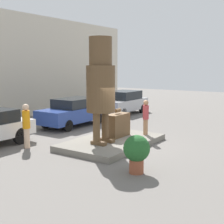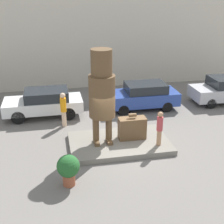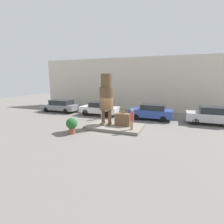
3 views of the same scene
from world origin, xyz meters
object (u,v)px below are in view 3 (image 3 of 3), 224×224
at_px(giant_suitcase, 123,119).
at_px(tourist, 132,118).
at_px(parked_car_silver, 211,115).
at_px(parked_car_blue, 151,112).
at_px(planter_pot, 72,124).
at_px(worker_hivis, 102,109).
at_px(parked_car_white, 100,108).
at_px(parked_car_grey, 60,106).
at_px(statue_figure, 106,95).

relative_size(giant_suitcase, tourist, 0.79).
bearing_deg(parked_car_silver, giant_suitcase, 30.38).
height_order(parked_car_blue, planter_pot, parked_car_blue).
relative_size(giant_suitcase, worker_hivis, 0.69).
relative_size(parked_car_white, planter_pot, 3.51).
bearing_deg(worker_hivis, parked_car_silver, 9.24).
distance_m(tourist, parked_car_grey, 11.58).
bearing_deg(tourist, parked_car_blue, 81.77).
height_order(giant_suitcase, tourist, tourist).
xyz_separation_m(parked_car_grey, parked_car_white, (5.45, -0.21, 0.03)).
bearing_deg(worker_hivis, planter_pot, -91.39).
distance_m(statue_figure, planter_pot, 3.68).
relative_size(parked_car_grey, parked_car_white, 1.09).
xyz_separation_m(giant_suitcase, tourist, (1.00, -0.85, 0.35)).
bearing_deg(parked_car_white, planter_pot, 97.13).
bearing_deg(parked_car_blue, parked_car_grey, -1.11).
bearing_deg(parked_car_blue, statue_figure, 53.28).
xyz_separation_m(statue_figure, worker_hivis, (-1.56, 2.59, -1.70)).
height_order(tourist, parked_car_white, tourist).
height_order(giant_suitcase, parked_car_grey, parked_car_grey).
relative_size(parked_car_white, worker_hivis, 2.34).
distance_m(statue_figure, parked_car_blue, 5.52).
relative_size(statue_figure, giant_suitcase, 3.38).
distance_m(planter_pot, worker_hivis, 5.20).
bearing_deg(parked_car_silver, parked_car_white, 0.25).
height_order(tourist, parked_car_silver, tourist).
height_order(giant_suitcase, planter_pot, giant_suitcase).
bearing_deg(parked_car_white, parked_car_blue, 179.96).
xyz_separation_m(parked_car_white, parked_car_silver, (10.93, 0.05, 0.01)).
height_order(giant_suitcase, parked_car_blue, parked_car_blue).
xyz_separation_m(statue_figure, planter_pot, (-1.69, -2.60, -1.98)).
relative_size(parked_car_grey, planter_pot, 3.82).
bearing_deg(parked_car_grey, parked_car_blue, 178.89).
bearing_deg(parked_car_silver, parked_car_blue, 0.55).
height_order(statue_figure, tourist, statue_figure).
bearing_deg(giant_suitcase, worker_hivis, 139.99).
distance_m(statue_figure, parked_car_grey, 9.31).
bearing_deg(statue_figure, parked_car_silver, 26.64).
bearing_deg(parked_car_blue, parked_car_white, -0.04).
height_order(statue_figure, planter_pot, statue_figure).
distance_m(parked_car_blue, worker_hivis, 4.93).
xyz_separation_m(giant_suitcase, worker_hivis, (-2.96, 2.48, 0.24)).
distance_m(parked_car_blue, parked_car_silver, 5.29).
bearing_deg(worker_hivis, giant_suitcase, -40.01).
bearing_deg(parked_car_silver, parked_car_grey, -0.58).
relative_size(giant_suitcase, parked_car_grey, 0.27).
bearing_deg(parked_car_blue, worker_hivis, 18.59).
bearing_deg(planter_pot, parked_car_grey, 132.07).
bearing_deg(parked_car_silver, worker_hivis, 9.24).
xyz_separation_m(giant_suitcase, planter_pot, (-3.08, -2.71, -0.04)).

